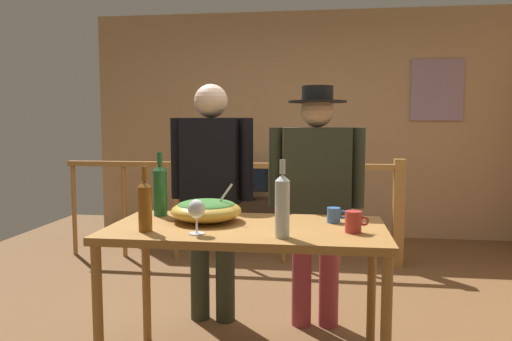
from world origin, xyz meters
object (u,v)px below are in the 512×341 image
(wine_bottle_clear, at_px, (282,205))
(person_standing_right, at_px, (316,186))
(wine_bottle_green, at_px, (160,189))
(person_standing_left, at_px, (212,184))
(serving_table, at_px, (247,242))
(wine_glass, at_px, (196,210))
(wine_bottle_amber, at_px, (145,205))
(stair_railing, at_px, (278,197))
(mug_blue, at_px, (334,215))
(mug_red, at_px, (354,222))
(salad_bowl, at_px, (206,209))
(tv_console, at_px, (247,219))
(flat_screen_tv, at_px, (246,180))
(framed_picture, at_px, (437,90))

(wine_bottle_clear, relative_size, person_standing_right, 0.23)
(wine_bottle_green, bearing_deg, person_standing_left, 68.85)
(wine_bottle_clear, bearing_deg, serving_table, 131.56)
(wine_glass, distance_m, wine_bottle_amber, 0.27)
(wine_bottle_clear, height_order, wine_bottle_amber, wine_bottle_clear)
(stair_railing, distance_m, mug_blue, 2.08)
(mug_red, bearing_deg, salad_bowl, 168.11)
(tv_console, xyz_separation_m, flat_screen_tv, (0.00, -0.03, 0.46))
(framed_picture, xyz_separation_m, stair_railing, (-1.69, -1.20, -1.08))
(wine_bottle_green, distance_m, mug_blue, 1.00)
(tv_console, bearing_deg, framed_picture, 7.73)
(tv_console, xyz_separation_m, wine_bottle_clear, (0.68, -3.29, 0.74))
(person_standing_left, bearing_deg, wine_bottle_green, 72.46)
(wine_bottle_clear, distance_m, wine_bottle_amber, 0.68)
(wine_bottle_green, relative_size, wine_bottle_amber, 1.14)
(mug_red, height_order, mug_blue, mug_red)
(tv_console, bearing_deg, person_standing_left, -86.90)
(wine_bottle_clear, height_order, mug_blue, wine_bottle_clear)
(tv_console, relative_size, wine_bottle_amber, 2.79)
(wine_bottle_green, xyz_separation_m, mug_blue, (0.99, -0.07, -0.11))
(tv_console, bearing_deg, wine_bottle_clear, -78.33)
(person_standing_left, distance_m, person_standing_right, 0.70)
(serving_table, bearing_deg, wine_bottle_amber, -158.00)
(serving_table, relative_size, person_standing_right, 0.91)
(framed_picture, height_order, tv_console, framed_picture)
(wine_bottle_green, bearing_deg, framed_picture, 54.97)
(framed_picture, distance_m, wine_bottle_clear, 3.94)
(serving_table, bearing_deg, mug_blue, 18.20)
(framed_picture, relative_size, wine_glass, 4.03)
(wine_bottle_green, bearing_deg, wine_bottle_clear, -31.05)
(wine_glass, distance_m, wine_bottle_clear, 0.42)
(wine_glass, bearing_deg, flat_screen_tv, 94.67)
(framed_picture, distance_m, flat_screen_tv, 2.39)
(salad_bowl, bearing_deg, framed_picture, 59.93)
(salad_bowl, relative_size, person_standing_left, 0.24)
(salad_bowl, distance_m, mug_blue, 0.69)
(serving_table, distance_m, wine_glass, 0.37)
(salad_bowl, xyz_separation_m, person_standing_right, (0.58, 0.63, 0.06))
(wine_bottle_amber, bearing_deg, salad_bowl, 48.65)
(wine_glass, distance_m, mug_blue, 0.76)
(wine_bottle_clear, relative_size, wine_bottle_green, 1.00)
(stair_railing, xyz_separation_m, tv_console, (-0.44, 0.91, -0.40))
(serving_table, distance_m, person_standing_left, 0.82)
(wine_bottle_green, distance_m, person_standing_right, 1.02)
(framed_picture, bearing_deg, tv_console, -172.27)
(tv_console, bearing_deg, serving_table, -81.16)
(flat_screen_tv, distance_m, mug_red, 3.28)
(framed_picture, height_order, stair_railing, framed_picture)
(wine_glass, relative_size, wine_bottle_amber, 0.53)
(framed_picture, height_order, wine_bottle_amber, framed_picture)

